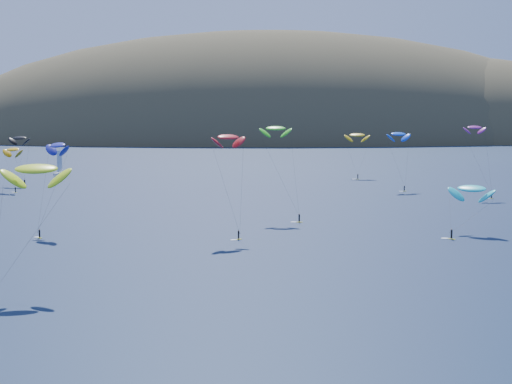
{
  "coord_description": "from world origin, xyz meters",
  "views": [
    {
      "loc": [
        -17.0,
        -64.85,
        26.02
      ],
      "look_at": [
        -11.63,
        80.0,
        9.0
      ],
      "focal_mm": 50.0,
      "sensor_mm": 36.0,
      "label": 1
    }
  ],
  "objects": [
    {
      "name": "ground",
      "position": [
        0.0,
        0.0,
        0.0
      ],
      "size": [
        2800.0,
        2800.0,
        0.0
      ],
      "primitive_type": "plane",
      "color": "black",
      "rests_on": "ground"
    },
    {
      "name": "kitesurfer_10",
      "position": [
        -53.55,
        87.83,
        18.24
      ],
      "size": [
        7.7,
        14.07,
        20.38
      ],
      "rotation": [
        0.0,
        0.0,
        -0.81
      ],
      "color": "yellow",
      "rests_on": "ground"
    },
    {
      "name": "kitesurfer_2",
      "position": [
        -44.98,
        38.85,
        17.32
      ],
      "size": [
        9.88,
        11.19,
        19.94
      ],
      "rotation": [
        0.0,
        0.0,
        0.16
      ],
      "color": "yellow",
      "rests_on": "ground"
    },
    {
      "name": "kitesurfer_12",
      "position": [
        -88.94,
        182.26,
        15.94
      ],
      "size": [
        8.83,
        8.13,
        18.25
      ],
      "rotation": [
        0.0,
        0.0,
        -0.36
      ],
      "color": "yellow",
      "rests_on": "ground"
    },
    {
      "name": "kitesurfer_3",
      "position": [
        -6.03,
        104.58,
        21.26
      ],
      "size": [
        9.52,
        10.46,
        23.39
      ],
      "rotation": [
        0.0,
        0.0,
        -0.08
      ],
      "color": "yellow",
      "rests_on": "ground"
    },
    {
      "name": "kitesurfer_4",
      "position": [
        37.18,
        162.28,
        17.85
      ],
      "size": [
        9.02,
        9.18,
        20.18
      ],
      "rotation": [
        0.0,
        0.0,
        0.36
      ],
      "color": "yellow",
      "rests_on": "ground"
    },
    {
      "name": "kitesurfer_6",
      "position": [
        55.44,
        143.82,
        20.43
      ],
      "size": [
        7.61,
        8.09,
        22.33
      ],
      "rotation": [
        0.0,
        0.0,
        0.06
      ],
      "color": "yellow",
      "rests_on": "ground"
    },
    {
      "name": "kitesurfer_9",
      "position": [
        -17.29,
        79.39,
        20.23
      ],
      "size": [
        8.09,
        8.06,
        22.36
      ],
      "rotation": [
        0.0,
        0.0,
        0.55
      ],
      "color": "yellow",
      "rests_on": "ground"
    },
    {
      "name": "kitesurfer_1",
      "position": [
        -85.63,
        163.19,
        13.11
      ],
      "size": [
        9.02,
        10.0,
        15.46
      ],
      "rotation": [
        0.0,
        0.0,
        -0.62
      ],
      "color": "yellow",
      "rests_on": "ground"
    },
    {
      "name": "kitesurfer_11",
      "position": [
        31.43,
        204.41,
        16.0
      ],
      "size": [
        9.84,
        12.62,
        18.58
      ],
      "rotation": [
        0.0,
        0.0,
        -0.23
      ],
      "color": "yellow",
      "rests_on": "ground"
    },
    {
      "name": "island",
      "position": [
        39.4,
        562.36,
        -10.74
      ],
      "size": [
        730.0,
        300.0,
        210.0
      ],
      "color": "#3D3526",
      "rests_on": "ground"
    },
    {
      "name": "sailboat",
      "position": [
        -84.37,
        219.05,
        0.91
      ],
      "size": [
        8.95,
        7.82,
        10.72
      ],
      "rotation": [
        0.0,
        0.0,
        -0.27
      ],
      "color": "white",
      "rests_on": "ground"
    },
    {
      "name": "kitesurfer_5",
      "position": [
        33.76,
        81.83,
        9.3
      ],
      "size": [
        12.25,
        12.83,
        11.91
      ],
      "rotation": [
        0.0,
        0.0,
        -0.6
      ],
      "color": "yellow",
      "rests_on": "ground"
    }
  ]
}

